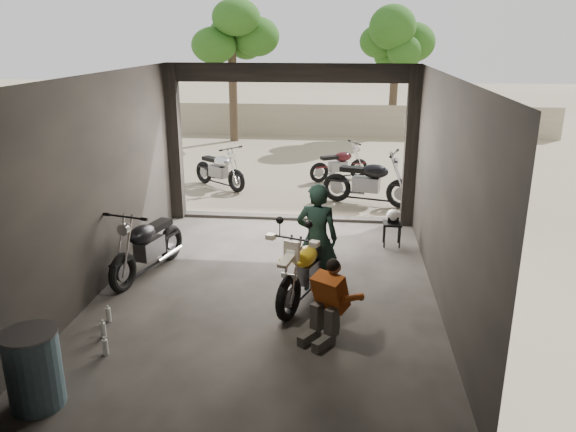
% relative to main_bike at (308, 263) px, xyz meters
% --- Properties ---
extents(ground, '(80.00, 80.00, 0.00)m').
position_rel_main_bike_xyz_m(ground, '(-0.63, 0.23, -0.58)').
color(ground, '#7A6D56').
rests_on(ground, ground).
extents(garage, '(7.00, 7.13, 3.20)m').
position_rel_main_bike_xyz_m(garage, '(-0.63, 0.78, 0.70)').
color(garage, '#2D2B28').
rests_on(garage, ground).
extents(boundary_wall, '(18.00, 0.30, 1.20)m').
position_rel_main_bike_xyz_m(boundary_wall, '(-0.63, 14.23, 0.02)').
color(boundary_wall, gray).
rests_on(boundary_wall, ground).
extents(tree_left, '(2.20, 2.20, 5.60)m').
position_rel_main_bike_xyz_m(tree_left, '(-3.63, 12.73, 3.40)').
color(tree_left, '#382B1E').
rests_on(tree_left, ground).
extents(tree_right, '(2.20, 2.20, 5.00)m').
position_rel_main_bike_xyz_m(tree_right, '(2.17, 14.23, 2.98)').
color(tree_right, '#382B1E').
rests_on(tree_right, ground).
extents(main_bike, '(1.26, 1.88, 1.16)m').
position_rel_main_bike_xyz_m(main_bike, '(0.00, 0.00, 0.00)').
color(main_bike, beige).
rests_on(main_bike, ground).
extents(left_bike, '(1.11, 1.84, 1.16)m').
position_rel_main_bike_xyz_m(left_bike, '(-2.63, 0.66, -0.00)').
color(left_bike, black).
rests_on(left_bike, ground).
extents(outside_bike_a, '(1.69, 1.53, 1.10)m').
position_rel_main_bike_xyz_m(outside_bike_a, '(-2.69, 6.13, -0.03)').
color(outside_bike_a, black).
rests_on(outside_bike_a, ground).
extents(outside_bike_b, '(1.60, 1.25, 1.01)m').
position_rel_main_bike_xyz_m(outside_bike_b, '(0.32, 7.21, -0.08)').
color(outside_bike_b, '#3F0F13').
rests_on(outside_bike_b, ground).
extents(outside_bike_c, '(2.01, 1.24, 1.27)m').
position_rel_main_bike_xyz_m(outside_bike_c, '(1.02, 4.99, 0.05)').
color(outside_bike_c, black).
rests_on(outside_bike_c, ground).
extents(rider, '(0.65, 0.46, 1.70)m').
position_rel_main_bike_xyz_m(rider, '(0.11, 0.33, 0.27)').
color(rider, black).
rests_on(rider, ground).
extents(mechanic, '(0.83, 0.88, 1.03)m').
position_rel_main_bike_xyz_m(mechanic, '(0.29, -1.12, -0.07)').
color(mechanic, '#B85218').
rests_on(mechanic, ground).
extents(stool, '(0.33, 0.33, 0.46)m').
position_rel_main_bike_xyz_m(stool, '(1.37, 2.37, -0.19)').
color(stool, black).
rests_on(stool, ground).
extents(helmet, '(0.31, 0.32, 0.23)m').
position_rel_main_bike_xyz_m(helmet, '(1.38, 2.42, -0.00)').
color(helmet, silver).
rests_on(helmet, stool).
extents(oil_drum, '(0.67, 0.67, 0.86)m').
position_rel_main_bike_xyz_m(oil_drum, '(-2.63, -2.77, -0.15)').
color(oil_drum, '#39545F').
rests_on(oil_drum, ground).
extents(sign_post, '(0.82, 0.08, 2.45)m').
position_rel_main_bike_xyz_m(sign_post, '(2.05, 4.22, 1.08)').
color(sign_post, black).
rests_on(sign_post, ground).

